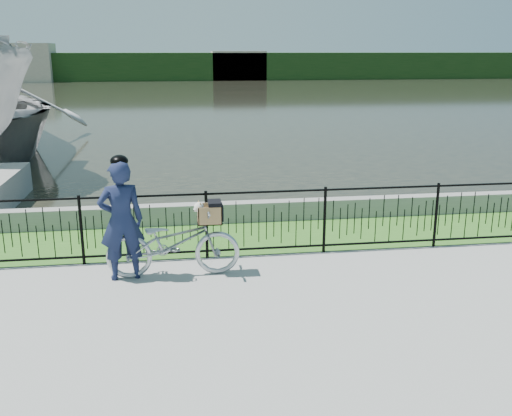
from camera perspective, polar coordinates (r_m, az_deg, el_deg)
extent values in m
plane|color=gray|center=(8.25, 2.82, -8.50)|extent=(120.00, 120.00, 0.00)
cube|color=#376D22|center=(10.64, 0.17, -2.82)|extent=(60.00, 2.00, 0.01)
plane|color=#27271D|center=(40.56, -6.19, 10.74)|extent=(120.00, 120.00, 0.00)
cube|color=gray|center=(11.53, -0.55, -0.34)|extent=(60.00, 0.30, 0.40)
cube|color=#1D3B16|center=(67.43, -7.14, 13.88)|extent=(120.00, 6.00, 3.00)
cube|color=#B5A991|center=(67.46, -23.01, 13.23)|extent=(8.00, 4.00, 4.00)
cube|color=#B5A991|center=(66.33, -1.77, 14.05)|extent=(6.00, 3.00, 3.20)
imported|color=#A9AFB5|center=(8.76, -8.28, -3.46)|extent=(2.02, 0.70, 1.06)
cube|color=black|center=(8.68, -4.64, -1.51)|extent=(0.38, 0.18, 0.02)
cube|color=#987446|center=(8.68, -4.64, -1.46)|extent=(0.36, 0.29, 0.01)
cube|color=#987446|center=(8.77, -4.72, -0.37)|extent=(0.36, 0.02, 0.28)
cube|color=#987446|center=(8.51, -4.60, -0.87)|extent=(0.36, 0.01, 0.28)
cube|color=#987446|center=(8.65, -3.52, -0.57)|extent=(0.01, 0.29, 0.28)
cube|color=#987446|center=(8.64, -5.80, -0.66)|extent=(0.02, 0.29, 0.28)
cube|color=black|center=(8.60, -4.16, 0.50)|extent=(0.20, 0.30, 0.06)
cube|color=black|center=(8.65, -3.41, -0.38)|extent=(0.02, 0.30, 0.23)
ellipsoid|color=silver|center=(8.65, -4.79, -0.69)|extent=(0.31, 0.22, 0.20)
sphere|color=silver|center=(8.58, -5.73, 0.09)|extent=(0.15, 0.15, 0.15)
sphere|color=silver|center=(8.57, -6.05, -0.16)|extent=(0.07, 0.07, 0.07)
sphere|color=black|center=(8.56, -6.22, -0.21)|extent=(0.02, 0.02, 0.02)
cone|color=olive|center=(8.63, -5.76, 0.57)|extent=(0.06, 0.08, 0.08)
cone|color=olive|center=(8.53, -5.59, 0.41)|extent=(0.06, 0.08, 0.08)
imported|color=#151D3B|center=(8.69, -13.32, -1.25)|extent=(0.73, 0.55, 1.82)
ellipsoid|color=black|center=(8.48, -13.69, 4.53)|extent=(0.26, 0.29, 0.18)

